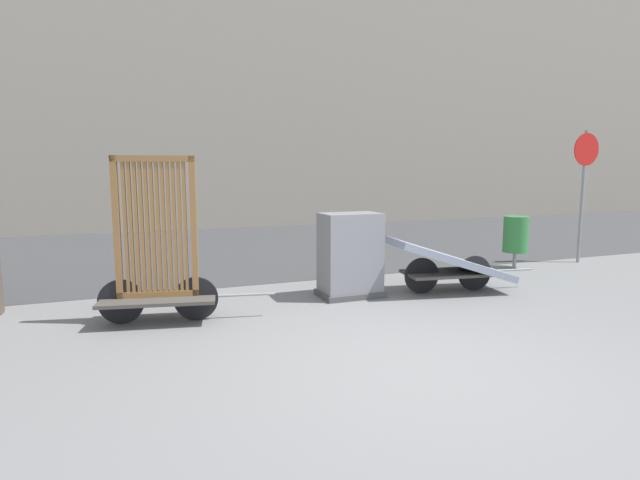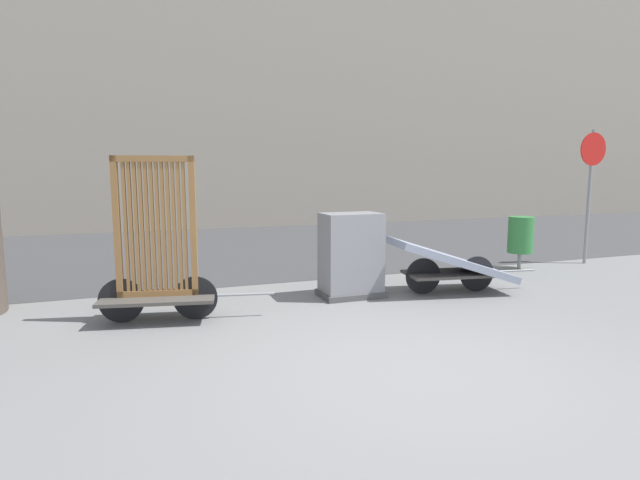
% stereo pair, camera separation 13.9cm
% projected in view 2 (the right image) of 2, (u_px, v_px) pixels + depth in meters
% --- Properties ---
extents(ground_plane, '(60.00, 60.00, 0.00)m').
position_uv_depth(ground_plane, '(415.00, 372.00, 4.30)').
color(ground_plane, slate).
extents(road_strip, '(56.00, 7.99, 0.01)m').
position_uv_depth(road_strip, '(239.00, 247.00, 11.53)').
color(road_strip, '#424244').
rests_on(road_strip, ground_plane).
extents(bike_cart_with_bedframe, '(2.00, 0.88, 1.90)m').
position_uv_depth(bike_cart_with_bedframe, '(158.00, 261.00, 5.71)').
color(bike_cart_with_bedframe, '#4C4742').
rests_on(bike_cart_with_bedframe, ground_plane).
extents(bike_cart_with_mattress, '(2.25, 1.11, 0.80)m').
position_uv_depth(bike_cart_with_mattress, '(451.00, 263.00, 7.12)').
color(bike_cart_with_mattress, '#4C4742').
rests_on(bike_cart_with_mattress, ground_plane).
extents(utility_cabinet, '(0.86, 0.57, 1.16)m').
position_uv_depth(utility_cabinet, '(351.00, 258.00, 6.88)').
color(utility_cabinet, '#4C4C4C').
rests_on(utility_cabinet, ground_plane).
extents(trash_bin, '(0.43, 0.43, 0.94)m').
position_uv_depth(trash_bin, '(521.00, 235.00, 8.86)').
color(trash_bin, gray).
rests_on(trash_bin, ground_plane).
extents(sign_post, '(0.60, 0.06, 2.49)m').
position_uv_depth(sign_post, '(591.00, 176.00, 9.25)').
color(sign_post, gray).
rests_on(sign_post, ground_plane).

